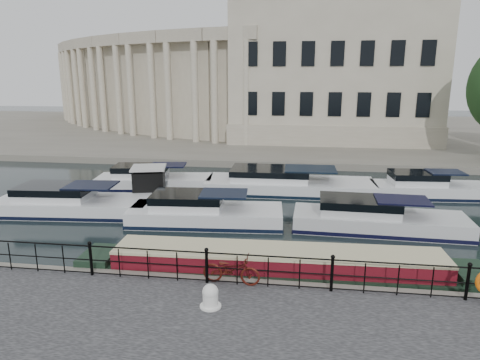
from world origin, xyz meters
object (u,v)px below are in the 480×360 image
Objects in this scene: mooring_bollard at (210,296)px; harbour_hut at (149,186)px; bicycle at (231,269)px; narrowboat at (277,271)px.

harbour_hut is at bearing 117.19° from mooring_bollard.
bicycle is 0.63× the size of harbour_hut.
mooring_bollard is (-0.38, -1.51, -0.16)m from bicycle.
bicycle is at bearing -135.55° from narrowboat.
mooring_bollard is 0.24× the size of harbour_hut.
mooring_bollard is 13.19m from harbour_hut.
narrowboat is 4.83× the size of harbour_hut.
narrowboat is at bearing -62.14° from harbour_hut.
narrowboat is (1.79, 2.98, -0.52)m from mooring_bollard.
bicycle is 1.56m from mooring_bollard.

